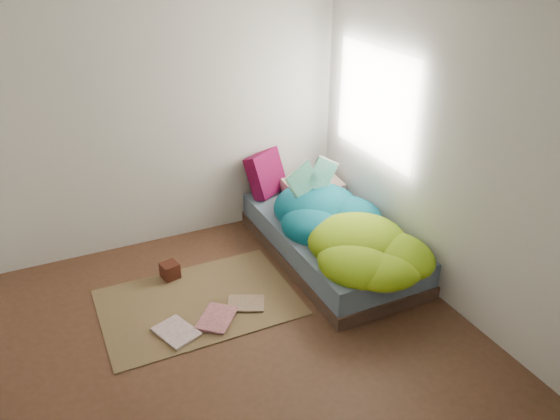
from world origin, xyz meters
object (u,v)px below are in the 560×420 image
object	(u,v)px
open_book	(313,168)
floor_book_a	(163,340)
pillow_magenta	(266,173)
wooden_box	(170,271)
bed	(330,241)
floor_book_b	(202,316)

from	to	relation	value
open_book	floor_book_a	size ratio (longest dim) A/B	1.43
pillow_magenta	open_book	size ratio (longest dim) A/B	0.91
wooden_box	pillow_magenta	bearing A→B (deg)	26.89
bed	pillow_magenta	world-z (taller)	pillow_magenta
wooden_box	open_book	bearing A→B (deg)	-0.42
open_book	floor_book_b	size ratio (longest dim) A/B	1.41
floor_book_a	floor_book_b	bearing A→B (deg)	1.40
bed	floor_book_b	world-z (taller)	bed
floor_book_a	floor_book_b	world-z (taller)	floor_book_b
wooden_box	floor_book_b	xyz separation A→B (m)	(0.08, -0.67, -0.06)
pillow_magenta	open_book	world-z (taller)	open_book
bed	wooden_box	distance (m)	1.52
open_book	floor_book_a	bearing A→B (deg)	-164.06
floor_book_a	pillow_magenta	bearing A→B (deg)	22.87
wooden_box	floor_book_a	bearing A→B (deg)	-109.02
bed	open_book	distance (m)	0.72
open_book	floor_book_b	bearing A→B (deg)	-163.29
wooden_box	floor_book_a	distance (m)	0.87
open_book	wooden_box	bearing A→B (deg)	170.35
pillow_magenta	wooden_box	size ratio (longest dim) A/B	3.09
bed	floor_book_a	world-z (taller)	bed
wooden_box	floor_book_a	world-z (taller)	wooden_box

